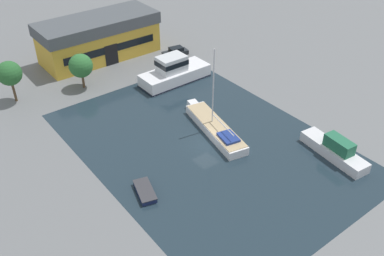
{
  "coord_description": "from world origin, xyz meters",
  "views": [
    {
      "loc": [
        -27.22,
        -32.25,
        31.45
      ],
      "look_at": [
        0.0,
        2.83,
        1.0
      ],
      "focal_mm": 40.0,
      "sensor_mm": 36.0,
      "label": 1
    }
  ],
  "objects_px": {
    "parked_car": "(175,52)",
    "motor_cruiser": "(174,72)",
    "warehouse_building": "(99,37)",
    "small_dinghy": "(145,191)",
    "cabin_boat": "(335,150)",
    "sailboat_moored": "(215,128)",
    "quay_tree_near_building": "(81,66)",
    "quay_tree_by_water": "(9,73)"
  },
  "relations": [
    {
      "from": "parked_car",
      "to": "motor_cruiser",
      "type": "distance_m",
      "value": 9.0
    },
    {
      "from": "warehouse_building",
      "to": "motor_cruiser",
      "type": "height_order",
      "value": "warehouse_building"
    },
    {
      "from": "small_dinghy",
      "to": "cabin_boat",
      "type": "relative_size",
      "value": 0.45
    },
    {
      "from": "sailboat_moored",
      "to": "cabin_boat",
      "type": "height_order",
      "value": "sailboat_moored"
    },
    {
      "from": "parked_car",
      "to": "small_dinghy",
      "type": "relative_size",
      "value": 1.12
    },
    {
      "from": "quay_tree_near_building",
      "to": "parked_car",
      "type": "bearing_deg",
      "value": 0.98
    },
    {
      "from": "small_dinghy",
      "to": "cabin_boat",
      "type": "height_order",
      "value": "cabin_boat"
    },
    {
      "from": "quay_tree_by_water",
      "to": "motor_cruiser",
      "type": "distance_m",
      "value": 23.36
    },
    {
      "from": "quay_tree_by_water",
      "to": "quay_tree_near_building",
      "type": "bearing_deg",
      "value": -13.35
    },
    {
      "from": "sailboat_moored",
      "to": "cabin_boat",
      "type": "relative_size",
      "value": 1.45
    },
    {
      "from": "quay_tree_near_building",
      "to": "cabin_boat",
      "type": "height_order",
      "value": "quay_tree_near_building"
    },
    {
      "from": "quay_tree_near_building",
      "to": "parked_car",
      "type": "relative_size",
      "value": 1.16
    },
    {
      "from": "warehouse_building",
      "to": "motor_cruiser",
      "type": "distance_m",
      "value": 15.8
    },
    {
      "from": "quay_tree_by_water",
      "to": "motor_cruiser",
      "type": "xyz_separation_m",
      "value": [
        21.34,
        -9.09,
        -2.82
      ]
    },
    {
      "from": "parked_car",
      "to": "motor_cruiser",
      "type": "height_order",
      "value": "motor_cruiser"
    },
    {
      "from": "motor_cruiser",
      "to": "small_dinghy",
      "type": "xyz_separation_m",
      "value": [
        -17.17,
        -18.5,
        -1.24
      ]
    },
    {
      "from": "motor_cruiser",
      "to": "small_dinghy",
      "type": "bearing_deg",
      "value": 136.85
    },
    {
      "from": "sailboat_moored",
      "to": "small_dinghy",
      "type": "relative_size",
      "value": 3.22
    },
    {
      "from": "quay_tree_by_water",
      "to": "small_dinghy",
      "type": "bearing_deg",
      "value": -81.42
    },
    {
      "from": "sailboat_moored",
      "to": "parked_car",
      "type": "bearing_deg",
      "value": 78.27
    },
    {
      "from": "parked_car",
      "to": "motor_cruiser",
      "type": "bearing_deg",
      "value": 152.36
    },
    {
      "from": "parked_car",
      "to": "motor_cruiser",
      "type": "xyz_separation_m",
      "value": [
        -5.44,
        -7.13,
        0.72
      ]
    },
    {
      "from": "cabin_boat",
      "to": "motor_cruiser",
      "type": "bearing_deg",
      "value": 104.84
    },
    {
      "from": "quay_tree_by_water",
      "to": "parked_car",
      "type": "xyz_separation_m",
      "value": [
        26.77,
        -1.95,
        -3.54
      ]
    },
    {
      "from": "quay_tree_near_building",
      "to": "cabin_boat",
      "type": "xyz_separation_m",
      "value": [
        15.79,
        -33.66,
        -2.59
      ]
    },
    {
      "from": "quay_tree_near_building",
      "to": "motor_cruiser",
      "type": "bearing_deg",
      "value": -29.96
    },
    {
      "from": "warehouse_building",
      "to": "sailboat_moored",
      "type": "bearing_deg",
      "value": -88.63
    },
    {
      "from": "parked_car",
      "to": "quay_tree_near_building",
      "type": "bearing_deg",
      "value": 100.67
    },
    {
      "from": "parked_car",
      "to": "small_dinghy",
      "type": "height_order",
      "value": "parked_car"
    },
    {
      "from": "cabin_boat",
      "to": "quay_tree_by_water",
      "type": "bearing_deg",
      "value": 131.63
    },
    {
      "from": "quay_tree_by_water",
      "to": "small_dinghy",
      "type": "height_order",
      "value": "quay_tree_by_water"
    },
    {
      "from": "cabin_boat",
      "to": "warehouse_building",
      "type": "bearing_deg",
      "value": 108.12
    },
    {
      "from": "warehouse_building",
      "to": "quay_tree_by_water",
      "type": "xyz_separation_m",
      "value": [
        -16.67,
        -5.89,
        0.88
      ]
    },
    {
      "from": "parked_car",
      "to": "small_dinghy",
      "type": "distance_m",
      "value": 34.18
    },
    {
      "from": "motor_cruiser",
      "to": "cabin_boat",
      "type": "height_order",
      "value": "motor_cruiser"
    },
    {
      "from": "sailboat_moored",
      "to": "small_dinghy",
      "type": "distance_m",
      "value": 13.94
    },
    {
      "from": "parked_car",
      "to": "sailboat_moored",
      "type": "bearing_deg",
      "value": 166.14
    },
    {
      "from": "small_dinghy",
      "to": "warehouse_building",
      "type": "bearing_deg",
      "value": 85.66
    },
    {
      "from": "quay_tree_near_building",
      "to": "motor_cruiser",
      "type": "height_order",
      "value": "quay_tree_near_building"
    },
    {
      "from": "small_dinghy",
      "to": "motor_cruiser",
      "type": "bearing_deg",
      "value": 63.28
    },
    {
      "from": "quay_tree_by_water",
      "to": "cabin_boat",
      "type": "xyz_separation_m",
      "value": [
        25.27,
        -35.91,
        -3.4
      ]
    },
    {
      "from": "sailboat_moored",
      "to": "small_dinghy",
      "type": "bearing_deg",
      "value": -150.55
    }
  ]
}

